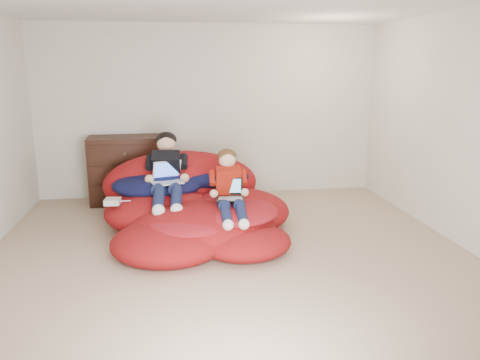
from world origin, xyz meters
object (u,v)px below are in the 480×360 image
(older_boy, at_px, (167,170))
(laptop_white, at_px, (167,177))
(beanbag_pile, at_px, (193,207))
(dresser, at_px, (128,169))
(laptop_black, at_px, (230,193))
(younger_boy, at_px, (229,186))

(older_boy, distance_m, laptop_white, 0.11)
(laptop_white, bearing_deg, beanbag_pile, -16.90)
(dresser, bearing_deg, older_boy, -64.10)
(older_boy, height_order, laptop_white, older_boy)
(older_boy, bearing_deg, laptop_black, -42.53)
(beanbag_pile, bearing_deg, younger_boy, -48.02)
(beanbag_pile, height_order, laptop_white, beanbag_pile)
(beanbag_pile, xyz_separation_m, younger_boy, (0.38, -0.43, 0.36))
(dresser, bearing_deg, beanbag_pile, -57.46)
(beanbag_pile, xyz_separation_m, laptop_black, (0.38, -0.44, 0.28))
(dresser, xyz_separation_m, younger_boy, (1.24, -1.77, 0.16))
(beanbag_pile, bearing_deg, dresser, 122.54)
(dresser, bearing_deg, laptop_white, -65.71)
(younger_boy, relative_size, laptop_black, 2.71)
(beanbag_pile, height_order, laptop_black, beanbag_pile)
(laptop_white, bearing_deg, laptop_black, -38.17)
(beanbag_pile, distance_m, younger_boy, 0.67)
(younger_boy, xyz_separation_m, laptop_white, (-0.67, 0.51, 0.01))
(beanbag_pile, height_order, older_boy, older_boy)
(beanbag_pile, xyz_separation_m, laptop_white, (-0.29, 0.09, 0.36))
(older_boy, xyz_separation_m, younger_boy, (0.67, -0.60, -0.07))
(older_boy, relative_size, laptop_black, 3.71)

